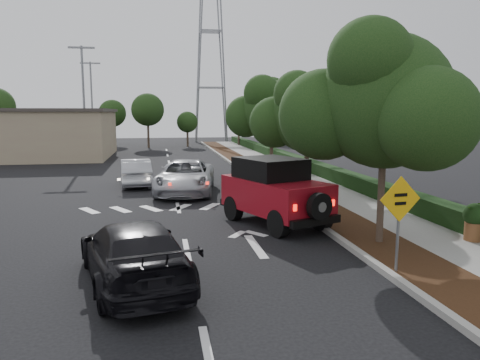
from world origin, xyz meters
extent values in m
plane|color=black|center=(0.00, 0.00, 0.00)|extent=(120.00, 120.00, 0.00)
cube|color=#9E9B93|center=(4.60, 12.00, 0.07)|extent=(0.20, 70.00, 0.15)
cube|color=black|center=(5.60, 12.00, 0.06)|extent=(1.80, 70.00, 0.12)
cube|color=gray|center=(7.50, 12.00, 0.06)|extent=(2.00, 70.00, 0.12)
cube|color=black|center=(8.90, 12.00, 0.40)|extent=(0.80, 70.00, 0.80)
cylinder|color=black|center=(1.89, 3.43, 0.44)|extent=(0.61, 0.93, 0.88)
cylinder|color=black|center=(3.49, 4.07, 0.44)|extent=(0.61, 0.93, 0.88)
cylinder|color=black|center=(2.91, 0.85, 0.44)|extent=(0.61, 0.93, 0.88)
cylinder|color=black|center=(4.51, 1.49, 0.44)|extent=(0.61, 0.93, 0.88)
cube|color=maroon|center=(3.20, 2.46, 1.05)|extent=(3.35, 4.52, 1.10)
cube|color=black|center=(3.08, 2.77, 1.95)|extent=(2.52, 2.76, 0.71)
cube|color=maroon|center=(2.63, 3.90, 0.96)|extent=(2.04, 1.70, 0.90)
cube|color=black|center=(3.98, 0.48, 0.55)|extent=(1.83, 0.88, 0.24)
cylinder|color=black|center=(4.04, 0.34, 1.05)|extent=(0.87, 0.53, 0.84)
cube|color=#FF190C|center=(3.26, 0.27, 1.05)|extent=(0.12, 0.08, 0.20)
cube|color=#FF190C|center=(4.66, 0.82, 1.05)|extent=(0.12, 0.08, 0.20)
imported|color=#A7A8AF|center=(0.50, 9.51, 0.79)|extent=(3.41, 6.00, 1.58)
imported|color=black|center=(-1.33, -2.45, 0.72)|extent=(3.10, 5.31, 1.44)
imported|color=#B5B6BD|center=(-1.97, 12.33, 0.71)|extent=(1.87, 4.42, 1.42)
imported|color=#ADB1B5|center=(-7.43, 25.29, 0.68)|extent=(4.28, 2.48, 1.37)
cylinder|color=slate|center=(4.80, -3.00, 1.17)|extent=(0.08, 0.08, 2.10)
cube|color=#EEAF0C|center=(4.80, -3.03, 1.87)|extent=(1.07, 0.15, 1.08)
cube|color=black|center=(4.81, -3.05, 1.97)|extent=(0.34, 0.05, 0.08)
cube|color=black|center=(4.81, -3.05, 1.77)|extent=(0.30, 0.05, 0.08)
cylinder|color=brown|center=(8.40, -0.87, 0.39)|extent=(0.61, 0.61, 0.54)
sphere|color=black|center=(8.40, -0.87, 0.90)|extent=(0.67, 0.67, 0.67)
imported|color=black|center=(8.40, -0.87, 0.97)|extent=(0.63, 0.57, 0.64)
camera|label=1|loc=(-0.69, -12.93, 3.87)|focal=35.00mm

